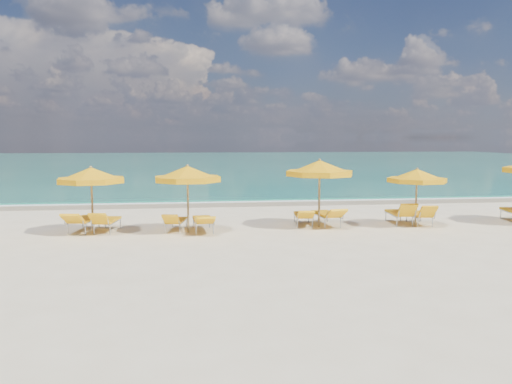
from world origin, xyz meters
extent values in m
plane|color=beige|center=(0.00, 0.00, 0.00)|extent=(120.00, 120.00, 0.00)
cube|color=#14745D|center=(0.00, 48.00, 0.00)|extent=(120.00, 80.00, 0.30)
cube|color=tan|center=(0.00, 7.40, 0.00)|extent=(120.00, 2.60, 0.01)
cube|color=white|center=(0.00, 8.20, 0.00)|extent=(120.00, 1.20, 0.03)
cube|color=white|center=(-6.00, 17.00, 0.00)|extent=(14.00, 0.36, 0.05)
cube|color=white|center=(8.00, 24.00, 0.00)|extent=(18.00, 0.30, 0.05)
cylinder|color=#987E4C|center=(-5.69, 0.30, 1.09)|extent=(0.07, 0.07, 2.19)
cone|color=#FFAF0D|center=(-5.69, 0.30, 2.01)|extent=(2.66, 2.66, 0.44)
cylinder|color=#FFAF0D|center=(-5.69, 0.30, 1.80)|extent=(2.69, 2.69, 0.18)
sphere|color=#987E4C|center=(-5.69, 0.30, 2.24)|extent=(0.10, 0.10, 0.10)
cylinder|color=#987E4C|center=(-2.50, 0.04, 1.11)|extent=(0.07, 0.07, 2.23)
cone|color=#FFAF0D|center=(-2.50, 0.04, 2.05)|extent=(2.86, 2.86, 0.45)
cylinder|color=#FFAF0D|center=(-2.50, 0.04, 1.83)|extent=(2.88, 2.88, 0.18)
sphere|color=#987E4C|center=(-2.50, 0.04, 2.28)|extent=(0.10, 0.10, 0.10)
cylinder|color=#987E4C|center=(2.17, 0.53, 1.19)|extent=(0.07, 0.07, 2.37)
cone|color=#FFAF0D|center=(2.17, 0.53, 2.18)|extent=(2.51, 2.51, 0.47)
cylinder|color=#FFAF0D|center=(2.17, 0.53, 1.95)|extent=(2.53, 2.53, 0.19)
sphere|color=#987E4C|center=(2.17, 0.53, 2.42)|extent=(0.11, 0.11, 0.11)
cylinder|color=#987E4C|center=(5.68, 0.23, 1.03)|extent=(0.06, 0.06, 2.05)
cone|color=#FFAF0D|center=(5.68, 0.23, 1.89)|extent=(2.54, 2.54, 0.41)
cylinder|color=#FFAF0D|center=(5.68, 0.23, 1.69)|extent=(2.57, 2.57, 0.16)
sphere|color=#987E4C|center=(5.68, 0.23, 2.10)|extent=(0.09, 0.09, 0.09)
cube|color=#FFB40F|center=(-6.08, 0.87, 0.41)|extent=(0.85, 1.50, 0.09)
cube|color=#FFB40F|center=(-6.23, -0.11, 0.59)|extent=(0.72, 0.71, 0.42)
cube|color=#FFB40F|center=(-5.26, 0.72, 0.38)|extent=(0.76, 1.37, 0.08)
cube|color=#FFB40F|center=(-5.39, -0.16, 0.57)|extent=(0.65, 0.61, 0.44)
cube|color=#FFB40F|center=(-2.92, 0.60, 0.34)|extent=(0.74, 1.27, 0.07)
cube|color=#FFB40F|center=(-3.06, -0.20, 0.51)|extent=(0.61, 0.58, 0.39)
cube|color=#FFB40F|center=(-2.00, 0.34, 0.40)|extent=(0.71, 1.42, 0.08)
cube|color=#FFB40F|center=(-1.94, -0.64, 0.53)|extent=(0.66, 0.67, 0.33)
cube|color=#FFB40F|center=(1.70, 1.06, 0.38)|extent=(0.73, 1.37, 0.08)
cube|color=#FFB40F|center=(1.59, 0.14, 0.53)|extent=(0.65, 0.64, 0.36)
cube|color=#FFB40F|center=(2.53, 0.96, 0.41)|extent=(0.78, 1.49, 0.09)
cube|color=#FFB40F|center=(2.63, -0.04, 0.58)|extent=(0.70, 0.69, 0.40)
cube|color=#FFB40F|center=(5.32, 0.91, 0.40)|extent=(0.72, 1.43, 0.09)
cube|color=#FFB40F|center=(5.26, -0.01, 0.64)|extent=(0.66, 0.56, 0.53)
cube|color=#FFB40F|center=(6.04, 0.72, 0.37)|extent=(0.69, 1.34, 0.08)
cube|color=#FFB40F|center=(5.96, -0.14, 0.59)|extent=(0.62, 0.53, 0.49)
camera|label=1|loc=(-2.32, -16.79, 3.22)|focal=35.00mm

